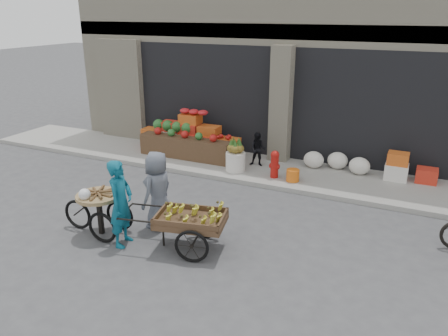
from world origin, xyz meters
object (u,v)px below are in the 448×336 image
at_px(banana_cart, 188,217).
at_px(pineapple_bin, 236,161).
at_px(vendor_woman, 121,203).
at_px(orange_bucket, 293,175).
at_px(seated_person, 258,149).
at_px(vendor_grey, 158,190).
at_px(fire_hydrant, 275,163).
at_px(tricycle_cart, 99,207).

bearing_deg(banana_cart, pineapple_bin, 88.77).
bearing_deg(vendor_woman, orange_bucket, -36.08).
distance_m(seated_person, vendor_grey, 4.02).
relative_size(fire_hydrant, seated_person, 0.76).
height_order(fire_hydrant, seated_person, seated_person).
relative_size(orange_bucket, vendor_grey, 0.20).
bearing_deg(vendor_woman, banana_cart, -83.34).
relative_size(seated_person, tricycle_cart, 0.65).
relative_size(fire_hydrant, vendor_woman, 0.43).
distance_m(pineapple_bin, orange_bucket, 1.61).
bearing_deg(fire_hydrant, vendor_grey, -111.68).
bearing_deg(seated_person, vendor_woman, -109.92).
height_order(seated_person, banana_cart, seated_person).
xyz_separation_m(pineapple_bin, vendor_woman, (-0.45, -4.24, 0.46)).
bearing_deg(orange_bucket, tricycle_cart, -124.01).
bearing_deg(seated_person, fire_hydrant, -52.88).
bearing_deg(orange_bucket, vendor_grey, -119.10).
height_order(pineapple_bin, fire_hydrant, fire_hydrant).
bearing_deg(pineapple_bin, seated_person, 56.31).
distance_m(seated_person, tricycle_cart, 4.93).
height_order(fire_hydrant, vendor_grey, vendor_grey).
relative_size(banana_cart, tricycle_cart, 1.55).
relative_size(orange_bucket, vendor_woman, 0.19).
relative_size(pineapple_bin, vendor_woman, 0.31).
distance_m(orange_bucket, vendor_grey, 3.78).
bearing_deg(vendor_grey, orange_bucket, 155.41).
bearing_deg(vendor_woman, vendor_grey, -24.39).
bearing_deg(vendor_woman, tricycle_cart, 68.23).
relative_size(pineapple_bin, tricycle_cart, 0.36).
bearing_deg(pineapple_bin, fire_hydrant, -2.60).
bearing_deg(pineapple_bin, orange_bucket, -3.58).
distance_m(pineapple_bin, vendor_woman, 4.29).
bearing_deg(fire_hydrant, tricycle_cart, -118.50).
distance_m(pineapple_bin, tricycle_cart, 4.25).
relative_size(fire_hydrant, tricycle_cart, 0.50).
bearing_deg(banana_cart, tricycle_cart, 174.37).
distance_m(pineapple_bin, banana_cart, 3.97).
bearing_deg(banana_cart, seated_person, 82.29).
xyz_separation_m(seated_person, vendor_woman, (-0.85, -4.84, 0.24)).
distance_m(fire_hydrant, vendor_woman, 4.48).
height_order(pineapple_bin, tricycle_cart, tricycle_cart).
height_order(fire_hydrant, banana_cart, banana_cart).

